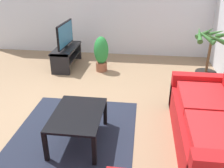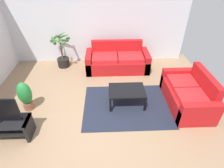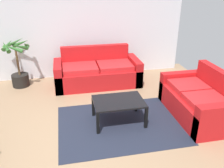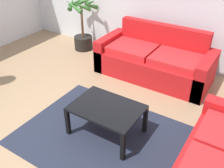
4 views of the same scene
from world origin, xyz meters
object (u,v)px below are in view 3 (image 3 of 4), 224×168
at_px(couch_main, 97,73).
at_px(couch_loveseat, 199,101).
at_px(coffee_table, 119,103).
at_px(potted_palm, 19,67).

height_order(couch_main, couch_loveseat, same).
height_order(couch_loveseat, coffee_table, couch_loveseat).
xyz_separation_m(couch_main, couch_loveseat, (1.68, -1.87, -0.00)).
relative_size(couch_main, coffee_table, 2.28).
xyz_separation_m(couch_main, potted_palm, (-1.86, 0.27, 0.19)).
bearing_deg(couch_loveseat, coffee_table, 176.80).
height_order(couch_loveseat, potted_palm, potted_palm).
distance_m(coffee_table, potted_palm, 2.85).
bearing_deg(potted_palm, couch_loveseat, -31.16).
relative_size(couch_main, couch_loveseat, 1.27).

